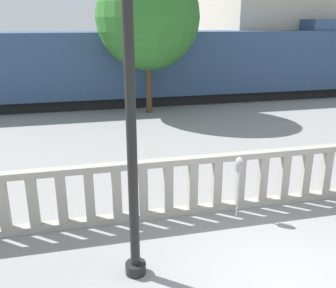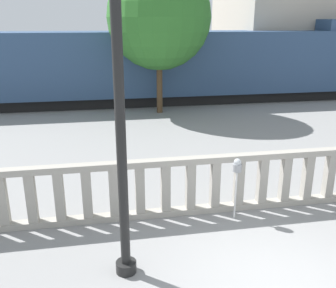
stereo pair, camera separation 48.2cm
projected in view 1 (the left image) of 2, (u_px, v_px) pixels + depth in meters
ground_plane at (289, 284)px, 6.35m from camera, size 160.00×160.00×0.00m
balustrade at (228, 182)px, 8.71m from camera, size 17.49×0.24×1.37m
lamppost at (131, 125)px, 5.78m from camera, size 0.37×0.37×5.54m
parking_meter at (239, 168)px, 8.22m from camera, size 0.20×0.20×1.43m
train_near at (146, 66)px, 19.89m from camera, size 24.26×3.11×4.32m
tree_left at (148, 17)px, 16.83m from camera, size 4.71×4.71×6.75m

